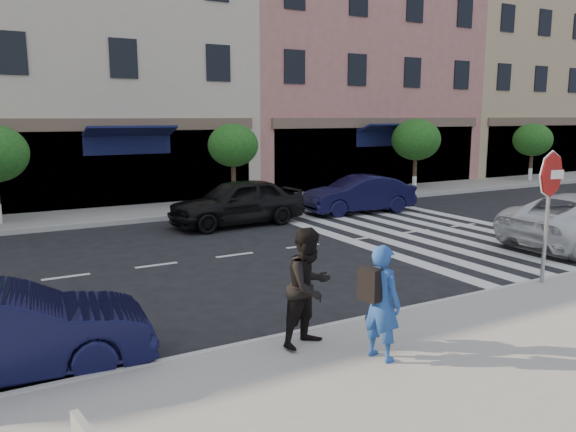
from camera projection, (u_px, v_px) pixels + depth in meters
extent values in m
plane|color=black|center=(320.00, 300.00, 10.69)|extent=(120.00, 120.00, 0.00)
cube|color=gray|center=(472.00, 374.00, 7.46)|extent=(60.00, 4.50, 0.15)
cube|color=gray|center=(155.00, 212.00, 20.12)|extent=(60.00, 3.00, 0.15)
cube|color=beige|center=(98.00, 68.00, 24.07)|extent=(11.00, 9.00, 11.00)
cube|color=tan|center=(332.00, 58.00, 29.68)|extent=(13.00, 9.00, 13.00)
cube|color=tan|center=(495.00, 76.00, 35.80)|extent=(12.00, 9.00, 12.00)
cylinder|color=#473323|center=(234.00, 182.00, 21.23)|extent=(0.18, 0.18, 1.71)
cylinder|color=silver|center=(234.00, 196.00, 21.33)|extent=(0.20, 0.20, 0.60)
ellipsoid|color=#154B17|center=(233.00, 145.00, 20.99)|extent=(1.90, 1.90, 1.62)
cylinder|color=#473323|center=(415.00, 171.00, 25.57)|extent=(0.18, 0.18, 1.65)
cylinder|color=silver|center=(414.00, 183.00, 25.66)|extent=(0.20, 0.20, 0.60)
ellipsoid|color=#154B17|center=(416.00, 140.00, 25.32)|extent=(2.20, 2.20, 1.87)
cylinder|color=#473323|center=(531.00, 165.00, 29.44)|extent=(0.18, 0.18, 1.54)
cylinder|color=silver|center=(530.00, 174.00, 29.52)|extent=(0.20, 0.20, 0.60)
ellipsoid|color=#154B17|center=(533.00, 140.00, 29.21)|extent=(2.00, 2.00, 1.70)
cylinder|color=gray|center=(546.00, 224.00, 11.07)|extent=(0.09, 0.09, 2.40)
cylinder|color=white|center=(551.00, 174.00, 10.89)|extent=(0.92, 0.21, 0.94)
cylinder|color=#9E1411|center=(552.00, 175.00, 10.88)|extent=(0.86, 0.21, 0.87)
cube|color=white|center=(553.00, 175.00, 10.85)|extent=(0.49, 0.12, 0.17)
imported|color=#204694|center=(382.00, 302.00, 7.62)|extent=(0.52, 0.67, 1.61)
imported|color=black|center=(309.00, 287.00, 8.08)|extent=(1.01, 0.89, 1.75)
imported|color=black|center=(237.00, 202.00, 17.90)|extent=(4.49, 2.03, 1.49)
imported|color=black|center=(359.00, 194.00, 20.23)|extent=(4.19, 1.82, 1.34)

